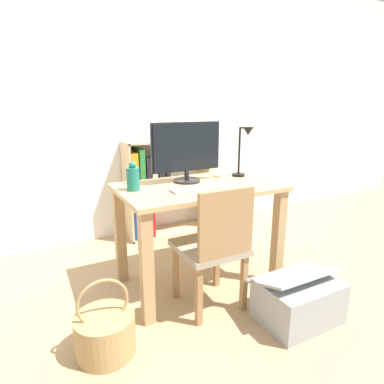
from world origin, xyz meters
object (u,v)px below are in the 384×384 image
Objects in this scene: vase at (133,178)px; storage_box at (298,299)px; keyboard at (199,188)px; bookshelf at (153,189)px; basket at (105,332)px; monitor at (187,149)px; desk_lamp at (244,147)px; chair at (214,245)px.

vase is 0.40× the size of storage_box.
keyboard is 0.41× the size of bookshelf.
vase is (-0.39, 0.18, 0.07)m from keyboard.
storage_box is (1.10, -0.26, 0.02)m from basket.
monitor reaches higher than desk_lamp.
vase is 0.23× the size of chair.
desk_lamp is at bearing 33.59° from chair.
monitor is 0.45m from desk_lamp.
vase is at bearing 135.60° from storage_box.
chair is 0.60m from storage_box.
bookshelf is 1.66m from basket.
bookshelf is at bearing 62.68° from vase.
monitor is at bearing 113.29° from storage_box.
chair is (-0.05, -0.47, -0.53)m from monitor.
chair is (0.37, -0.41, -0.38)m from vase.
chair is at bearing -95.37° from keyboard.
monitor reaches higher than basket.
desk_lamp reaches higher than bookshelf.
storage_box is (0.39, -0.33, -0.31)m from chair.
monitor is at bearing 35.83° from basket.
chair reaches higher than keyboard.
monitor reaches higher than vase.
monitor reaches higher than storage_box.
basket is at bearing -158.45° from desk_lamp.
desk_lamp is (0.86, -0.01, 0.15)m from vase.
desk_lamp is 1.12m from storage_box.
monitor is 2.79× the size of vase.
keyboard is at bearing -94.48° from bookshelf.
basket is 1.13m from storage_box.
storage_box is (0.37, -0.57, -0.61)m from keyboard.
desk_lamp reaches higher than storage_box.
basket is (-0.81, -1.41, -0.36)m from bookshelf.
storage_box is at bearing -97.67° from desk_lamp.
chair is 0.78m from basket.
desk_lamp is (0.45, -0.07, -0.00)m from monitor.
keyboard is at bearing -24.69° from vase.
vase reaches higher than storage_box.
storage_box is at bearing -66.71° from monitor.
monitor is at bearing -94.01° from bookshelf.
desk_lamp is 0.80× the size of storage_box.
chair reaches higher than storage_box.
desk_lamp is 0.47× the size of chair.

